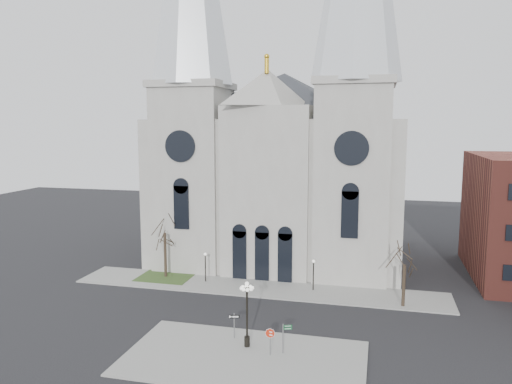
% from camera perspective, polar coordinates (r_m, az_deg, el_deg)
% --- Properties ---
extents(ground, '(160.00, 160.00, 0.00)m').
position_cam_1_polar(ground, '(44.60, -3.45, -15.32)').
color(ground, black).
rests_on(ground, ground).
extents(sidewalk_near, '(18.00, 10.00, 0.14)m').
position_cam_1_polar(sidewalk_near, '(39.44, -1.37, -18.43)').
color(sidewalk_near, gray).
rests_on(sidewalk_near, ground).
extents(sidewalk_far, '(40.00, 6.00, 0.14)m').
position_cam_1_polar(sidewalk_far, '(54.48, 0.09, -10.86)').
color(sidewalk_far, gray).
rests_on(sidewalk_far, ground).
extents(grass_patch, '(6.00, 5.00, 0.18)m').
position_cam_1_polar(grass_patch, '(58.85, -10.27, -9.54)').
color(grass_patch, '#32491F').
rests_on(grass_patch, ground).
extents(cathedral, '(33.00, 26.66, 54.00)m').
position_cam_1_polar(cathedral, '(63.19, 2.72, 8.68)').
color(cathedral, '#9D9992').
rests_on(cathedral, ground).
extents(tree_left, '(3.20, 3.20, 7.50)m').
position_cam_1_polar(tree_left, '(57.46, -10.40, -4.30)').
color(tree_left, black).
rests_on(tree_left, ground).
extents(tree_right, '(3.20, 3.20, 6.00)m').
position_cam_1_polar(tree_right, '(49.89, 16.63, -7.68)').
color(tree_right, black).
rests_on(tree_right, ground).
extents(ped_lamp_left, '(0.32, 0.32, 3.26)m').
position_cam_1_polar(ped_lamp_left, '(55.95, -5.82, -7.97)').
color(ped_lamp_left, black).
rests_on(ped_lamp_left, sidewalk_far).
extents(ped_lamp_right, '(0.32, 0.32, 3.26)m').
position_cam_1_polar(ped_lamp_right, '(53.21, 6.58, -8.82)').
color(ped_lamp_right, black).
rests_on(ped_lamp_right, sidewalk_far).
extents(stop_sign, '(0.74, 0.25, 2.14)m').
position_cam_1_polar(stop_sign, '(39.05, 1.65, -16.09)').
color(stop_sign, slate).
rests_on(stop_sign, sidewalk_near).
extents(globe_lamp, '(1.46, 1.46, 5.27)m').
position_cam_1_polar(globe_lamp, '(39.77, -1.04, -12.89)').
color(globe_lamp, black).
rests_on(globe_lamp, sidewalk_near).
extents(one_way_sign, '(0.89, 0.29, 2.10)m').
position_cam_1_polar(one_way_sign, '(41.90, -2.51, -14.56)').
color(one_way_sign, slate).
rests_on(one_way_sign, sidewalk_near).
extents(street_name_sign, '(0.70, 0.31, 2.31)m').
position_cam_1_polar(street_name_sign, '(39.50, 3.22, -16.11)').
color(street_name_sign, slate).
rests_on(street_name_sign, sidewalk_near).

